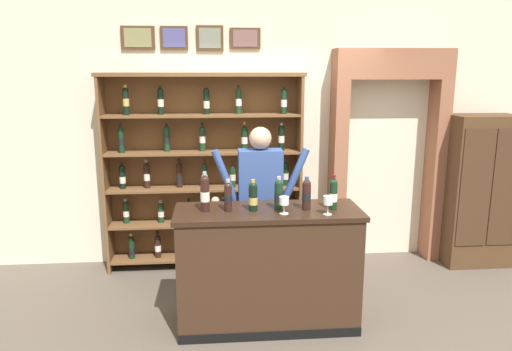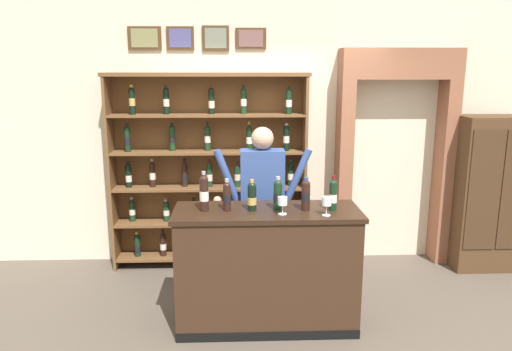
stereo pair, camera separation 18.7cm
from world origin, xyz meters
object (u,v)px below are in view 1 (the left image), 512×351
Objects in this scene: tasting_bottle_bianco at (307,194)px; wine_glass_spare at (284,202)px; tasting_bottle_super_tuscan at (205,193)px; tasting_bottle_grappa at (253,196)px; tasting_bottle_rosso at (278,194)px; wine_glass_right at (328,201)px; tasting_bottle_riserva at (333,194)px; side_cabinet at (478,190)px; tasting_bottle_vin_santo at (228,196)px; shopkeeper at (260,193)px; wine_shelf at (204,168)px; tasting_counter at (268,268)px.

wine_glass_spare is (-0.20, -0.11, -0.04)m from tasting_bottle_bianco.
tasting_bottle_bianco is (0.85, -0.03, -0.02)m from tasting_bottle_super_tuscan.
tasting_bottle_grappa is 0.94× the size of tasting_bottle_rosso.
wine_glass_right is (0.35, -0.05, 0.01)m from wine_glass_spare.
tasting_bottle_riserva is 2.05× the size of wine_glass_spare.
side_cabinet reaches higher than tasting_bottle_grappa.
tasting_bottle_rosso is at bearing 102.33° from wine_glass_spare.
tasting_bottle_super_tuscan is at bearing -158.75° from side_cabinet.
tasting_bottle_rosso is at bearing 2.20° from tasting_bottle_vin_santo.
tasting_bottle_riserva reaches higher than tasting_bottle_grappa.
tasting_bottle_riserva is (0.46, -0.04, 0.00)m from tasting_bottle_rosso.
wine_glass_right is at bearing -11.90° from tasting_bottle_vin_santo.
tasting_bottle_super_tuscan is (-0.52, -0.60, 0.17)m from shopkeeper.
tasting_bottle_bianco is (0.33, -0.63, 0.15)m from shopkeeper.
wine_shelf is 1.45m from tasting_bottle_grappa.
shopkeeper is 11.53× the size of wine_glass_spare.
tasting_bottle_vin_santo is (0.23, -1.38, 0.04)m from wine_shelf.
tasting_bottle_vin_santo is 0.96× the size of tasting_bottle_rosso.
tasting_bottle_grappa is (0.44, -1.39, 0.03)m from wine_shelf.
tasting_bottle_grappa is at bearing -175.04° from tasting_counter.
tasting_bottle_super_tuscan is at bearing 179.63° from tasting_counter.
side_cabinet is 2.51m from wine_glass_right.
tasting_bottle_super_tuscan is at bearing 169.64° from wine_glass_right.
wine_glass_spare is (0.64, -0.13, -0.06)m from tasting_bottle_super_tuscan.
tasting_bottle_rosso is 1.83× the size of wine_glass_right.
side_cabinet is 1.02× the size of shopkeeper.
wine_shelf is 7.72× the size of tasting_bottle_rosso.
wine_glass_spare is at bearing -25.83° from tasting_bottle_grappa.
side_cabinet reaches higher than wine_glass_right.
tasting_bottle_vin_santo is 0.92× the size of tasting_bottle_riserva.
tasting_bottle_grappa is (-0.12, -0.61, 0.14)m from shopkeeper.
side_cabinet is at bearing 25.84° from tasting_bottle_rosso.
tasting_counter is at bearing 175.70° from tasting_bottle_bianco.
tasting_bottle_rosso reaches higher than wine_glass_spare.
side_cabinet is at bearing 25.19° from tasting_counter.
side_cabinet reaches higher than tasting_bottle_riserva.
wine_glass_spare is (-0.43, -0.10, -0.03)m from tasting_bottle_riserva.
tasting_counter is 0.86m from tasting_bottle_riserva.
tasting_bottle_riserva is (0.56, -0.63, 0.15)m from shopkeeper.
tasting_bottle_riserva is at bearing -48.58° from shopkeeper.
side_cabinet is 11.04× the size of wine_glass_right.
side_cabinet is at bearing 21.25° from tasting_bottle_super_tuscan.
side_cabinet is 2.63m from shopkeeper.
wine_shelf is at bearing 128.39° from tasting_bottle_riserva.
tasting_bottle_bianco is 0.95× the size of tasting_bottle_riserva.
wine_glass_right is at bearing -118.57° from tasting_bottle_riserva.
tasting_bottle_rosso is (0.61, 0.00, -0.02)m from tasting_bottle_super_tuscan.
tasting_bottle_rosso is 0.42m from wine_glass_right.
tasting_bottle_grappa is at bearing 178.30° from tasting_bottle_riserva.
wine_glass_spare is (0.68, -1.50, 0.01)m from wine_shelf.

